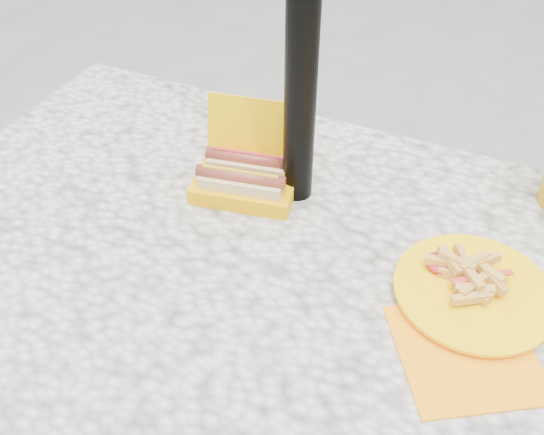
% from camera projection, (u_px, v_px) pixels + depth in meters
% --- Properties ---
extents(picnic_table, '(1.20, 0.80, 0.75)m').
position_uv_depth(picnic_table, '(259.00, 298.00, 1.01)').
color(picnic_table, beige).
rests_on(picnic_table, ground).
extents(hotdog_box, '(0.19, 0.17, 0.14)m').
position_uv_depth(hotdog_box, '(246.00, 176.00, 1.03)').
color(hotdog_box, '#FFBF00').
rests_on(hotdog_box, picnic_table).
extents(fries_plate, '(0.25, 0.34, 0.05)m').
position_uv_depth(fries_plate, '(471.00, 294.00, 0.86)').
color(fries_plate, orange).
rests_on(fries_plate, picnic_table).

